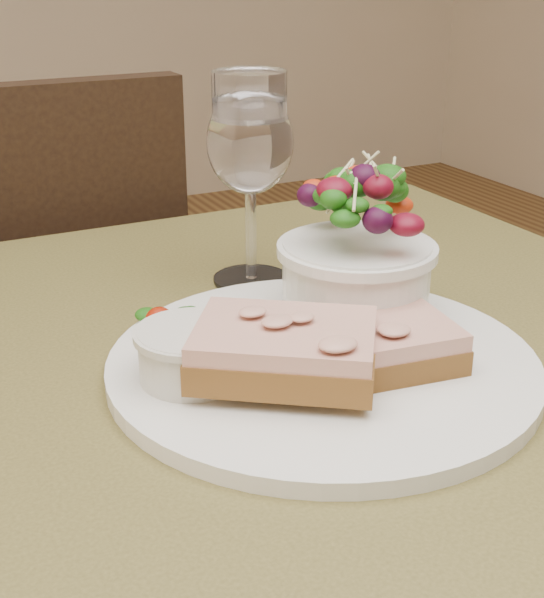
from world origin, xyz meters
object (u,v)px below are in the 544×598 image
cafe_table (275,498)px  wine_glass (250,149)px  sandwich_back (285,349)px  ramekin (192,352)px  salad_bowl (357,246)px  dinner_plate (323,364)px  sandwich_front (379,344)px  chair_far (23,481)px

cafe_table → wine_glass: 0.30m
sandwich_back → ramekin: (-0.05, 0.03, -0.00)m
ramekin → salad_bowl: salad_bowl is taller
cafe_table → sandwich_back: 0.14m
ramekin → wine_glass: size_ratio=0.42×
dinner_plate → sandwich_front: bearing=-42.5°
cafe_table → chair_far: (-0.10, 0.64, -0.36)m
cafe_table → sandwich_back: size_ratio=5.34×
chair_far → wine_glass: size_ratio=5.14×
cafe_table → dinner_plate: (0.04, -0.00, 0.11)m
salad_bowl → ramekin: bearing=-165.7°
chair_far → ramekin: (0.04, -0.63, 0.49)m
chair_far → sandwich_back: bearing=97.6°
wine_glass → chair_far: bearing=110.1°
sandwich_front → ramekin: (-0.12, 0.04, 0.00)m
cafe_table → sandwich_back: (-0.01, -0.02, 0.14)m
wine_glass → sandwich_back: bearing=-109.4°
dinner_plate → sandwich_back: bearing=-153.4°
sandwich_back → ramekin: 0.06m
sandwich_front → salad_bowl: salad_bowl is taller
cafe_table → ramekin: (-0.06, 0.01, 0.13)m
salad_bowl → wine_glass: (-0.03, 0.13, 0.05)m
dinner_plate → sandwich_front: size_ratio=2.74×
sandwich_back → salad_bowl: size_ratio=1.18×
sandwich_front → ramekin: bearing=169.6°
cafe_table → chair_far: bearing=99.0°
cafe_table → dinner_plate: dinner_plate is taller
sandwich_front → salad_bowl: bearing=76.9°
sandwich_front → wine_glass: size_ratio=0.64×
sandwich_front → ramekin: size_ratio=1.55×
salad_bowl → wine_glass: 0.15m
ramekin → salad_bowl: bearing=14.3°
cafe_table → ramekin: ramekin is taller
salad_bowl → wine_glass: size_ratio=0.73×
chair_far → salad_bowl: 0.82m
dinner_plate → salad_bowl: salad_bowl is taller
dinner_plate → sandwich_front: 0.05m
chair_far → sandwich_front: (0.17, -0.67, 0.48)m
sandwich_back → wine_glass: bearing=105.5°
dinner_plate → ramekin: ramekin is taller
sandwich_front → sandwich_back: 0.07m
salad_bowl → wine_glass: wine_glass is taller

